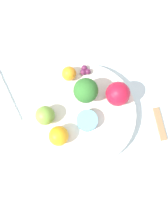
% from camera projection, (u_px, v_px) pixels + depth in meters
% --- Properties ---
extents(ground_plane, '(6.00, 6.00, 0.00)m').
position_uv_depth(ground_plane, '(84.00, 116.00, 0.57)').
color(ground_plane, gray).
extents(table_surface, '(1.20, 1.20, 0.02)m').
position_uv_depth(table_surface, '(84.00, 116.00, 0.56)').
color(table_surface, silver).
rests_on(table_surface, ground_plane).
extents(bowl, '(0.25, 0.25, 0.03)m').
position_uv_depth(bowl, '(84.00, 114.00, 0.54)').
color(bowl, silver).
rests_on(bowl, table_surface).
extents(broccoli, '(0.06, 0.06, 0.07)m').
position_uv_depth(broccoli, '(86.00, 91.00, 0.49)').
color(broccoli, '#99C17A').
rests_on(broccoli, bowl).
extents(apple_red, '(0.05, 0.05, 0.05)m').
position_uv_depth(apple_red, '(45.00, 115.00, 0.50)').
color(apple_red, olive).
rests_on(apple_red, bowl).
extents(apple_green, '(0.06, 0.06, 0.06)m').
position_uv_depth(apple_green, '(118.00, 94.00, 0.51)').
color(apple_green, '#B7142D').
rests_on(apple_green, bowl).
extents(orange_front, '(0.04, 0.04, 0.04)m').
position_uv_depth(orange_front, '(69.00, 74.00, 0.53)').
color(orange_front, orange).
rests_on(orange_front, bowl).
extents(orange_back, '(0.05, 0.05, 0.05)m').
position_uv_depth(orange_back, '(59.00, 136.00, 0.49)').
color(orange_back, orange).
rests_on(orange_back, bowl).
extents(grape_cluster, '(0.03, 0.03, 0.01)m').
position_uv_depth(grape_cluster, '(85.00, 71.00, 0.54)').
color(grape_cluster, '#5B1E42').
rests_on(grape_cluster, bowl).
extents(small_cup, '(0.05, 0.05, 0.02)m').
position_uv_depth(small_cup, '(87.00, 121.00, 0.51)').
color(small_cup, '#66B2DB').
rests_on(small_cup, bowl).
extents(spoon, '(0.09, 0.03, 0.01)m').
position_uv_depth(spoon, '(160.00, 124.00, 0.55)').
color(spoon, olive).
rests_on(spoon, table_surface).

